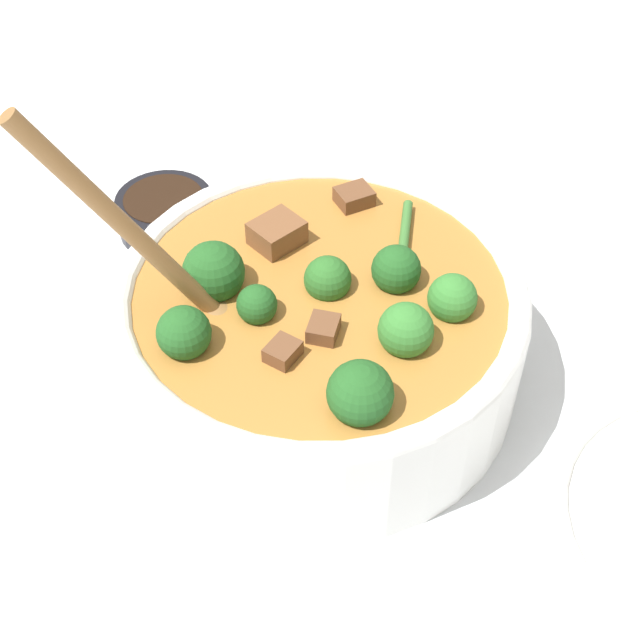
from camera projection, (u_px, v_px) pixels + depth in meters
ground_plane at (320, 377)px, 0.66m from camera, size 4.00×4.00×0.00m
stew_bowl at (319, 326)px, 0.62m from camera, size 0.28×0.29×0.25m
condiment_bowl at (165, 212)px, 0.76m from camera, size 0.08×0.08×0.03m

